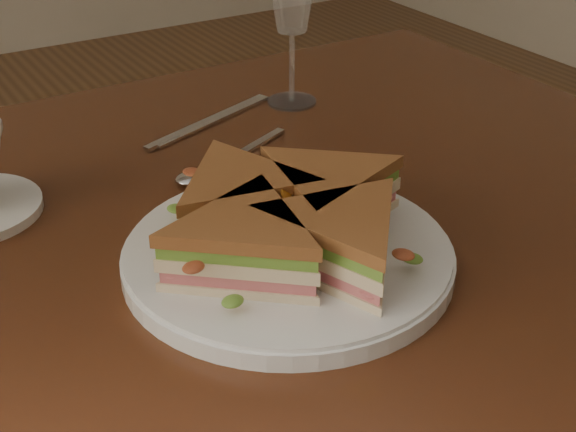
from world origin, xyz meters
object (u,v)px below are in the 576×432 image
(table, at_px, (187,304))
(spoon, at_px, (210,170))
(plate, at_px, (288,257))
(sandwich_wedges, at_px, (288,221))
(knife, at_px, (205,124))

(table, relative_size, spoon, 6.98)
(plate, relative_size, spoon, 1.73)
(table, distance_m, spoon, 0.15)
(table, height_order, sandwich_wedges, sandwich_wedges)
(table, bearing_deg, sandwich_wedges, -66.72)
(spoon, bearing_deg, table, -156.16)
(table, xyz_separation_m, plate, (0.05, -0.12, 0.11))
(sandwich_wedges, bearing_deg, spoon, 83.91)
(spoon, distance_m, knife, 0.14)
(plate, xyz_separation_m, knife, (0.08, 0.32, -0.01))
(sandwich_wedges, bearing_deg, knife, 76.73)
(spoon, height_order, knife, spoon)
(table, height_order, spoon, spoon)
(sandwich_wedges, relative_size, spoon, 1.77)
(plate, distance_m, knife, 0.33)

